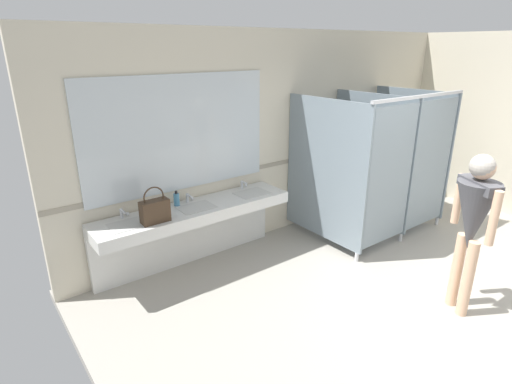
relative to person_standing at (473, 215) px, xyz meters
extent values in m
cube|color=#9E998E|center=(0.05, -0.12, -1.14)|extent=(6.91, 6.24, 0.10)
cube|color=beige|center=(0.05, 2.76, 0.35)|extent=(6.91, 0.12, 2.88)
cube|color=#9E937F|center=(0.05, 2.70, -0.04)|extent=(6.91, 0.01, 0.06)
cube|color=silver|center=(-1.78, 2.40, -0.31)|extent=(2.47, 0.56, 0.14)
cube|color=silver|center=(-1.78, 2.64, -0.74)|extent=(2.47, 0.08, 0.70)
cube|color=beige|center=(-2.61, 2.37, -0.29)|extent=(0.42, 0.31, 0.11)
cylinder|color=silver|center=(-2.61, 2.59, -0.19)|extent=(0.04, 0.04, 0.11)
cylinder|color=silver|center=(-2.61, 2.54, -0.14)|extent=(0.03, 0.11, 0.03)
sphere|color=silver|center=(-2.54, 2.60, -0.21)|extent=(0.04, 0.04, 0.04)
cube|color=beige|center=(-1.78, 2.37, -0.29)|extent=(0.42, 0.31, 0.11)
cylinder|color=silver|center=(-1.78, 2.59, -0.19)|extent=(0.04, 0.04, 0.11)
cylinder|color=silver|center=(-1.78, 2.54, -0.14)|extent=(0.03, 0.11, 0.03)
sphere|color=silver|center=(-1.71, 2.60, -0.21)|extent=(0.04, 0.04, 0.04)
cube|color=beige|center=(-0.96, 2.37, -0.29)|extent=(0.42, 0.31, 0.11)
cylinder|color=silver|center=(-0.96, 2.59, -0.19)|extent=(0.04, 0.04, 0.11)
cylinder|color=silver|center=(-0.96, 2.54, -0.14)|extent=(0.03, 0.11, 0.03)
sphere|color=silver|center=(-0.89, 2.60, -0.21)|extent=(0.04, 0.04, 0.04)
cube|color=silver|center=(-1.78, 2.69, 0.59)|extent=(2.37, 0.02, 1.37)
cube|color=gray|center=(-0.04, 1.97, -0.01)|extent=(0.03, 1.43, 1.91)
cylinder|color=silver|center=(-0.04, 1.31, -1.03)|extent=(0.05, 0.05, 0.12)
cube|color=gray|center=(0.92, 1.97, -0.01)|extent=(0.03, 1.43, 1.91)
cylinder|color=silver|center=(0.92, 1.31, -1.03)|extent=(0.05, 0.05, 0.12)
cube|color=gray|center=(1.88, 1.97, -0.01)|extent=(0.03, 1.43, 1.91)
cylinder|color=silver|center=(1.88, 1.31, -1.03)|extent=(0.05, 0.05, 0.12)
cube|color=gray|center=(0.44, 1.28, -0.01)|extent=(0.88, 0.03, 1.81)
cube|color=gray|center=(1.40, 1.28, -0.01)|extent=(0.88, 0.03, 1.81)
cube|color=#B7BABF|center=(0.92, 1.28, 0.97)|extent=(1.99, 0.04, 0.04)
cylinder|color=#DBAD89|center=(0.04, 0.08, -0.67)|extent=(0.11, 0.11, 0.84)
cylinder|color=#DBAD89|center=(-0.04, -0.08, -0.67)|extent=(0.11, 0.11, 0.84)
cone|color=#47474C|center=(0.00, 0.00, -0.01)|extent=(0.54, 0.54, 0.71)
cube|color=#47474C|center=(0.00, 0.00, 0.32)|extent=(0.35, 0.48, 0.10)
cylinder|color=#DBAD89|center=(0.12, 0.23, 0.08)|extent=(0.08, 0.08, 0.53)
cylinder|color=#DBAD89|center=(-0.12, -0.23, 0.08)|extent=(0.08, 0.08, 0.53)
sphere|color=#DBAD89|center=(0.00, 0.00, 0.49)|extent=(0.23, 0.23, 0.23)
sphere|color=#A59E93|center=(-0.01, 0.00, 0.50)|extent=(0.23, 0.23, 0.23)
cube|color=#3F2D1E|center=(-2.35, 2.26, -0.12)|extent=(0.31, 0.14, 0.25)
torus|color=#3F2D1E|center=(-2.35, 2.26, 0.05)|extent=(0.23, 0.02, 0.23)
cylinder|color=teal|center=(-1.94, 2.57, -0.17)|extent=(0.07, 0.07, 0.15)
cylinder|color=black|center=(-1.94, 2.57, -0.08)|extent=(0.03, 0.03, 0.04)
camera|label=1|loc=(-3.93, -1.64, 1.58)|focal=28.54mm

